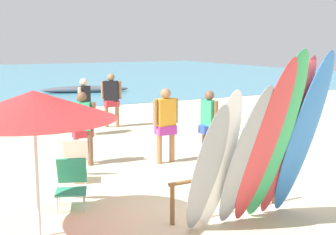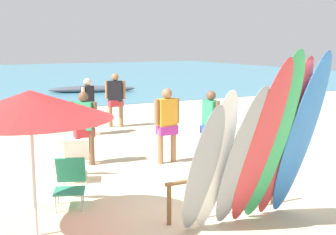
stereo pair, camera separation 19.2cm
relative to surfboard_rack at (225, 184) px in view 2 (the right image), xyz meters
The scene contains 18 objects.
ground 14.01m from the surfboard_rack, 90.00° to the left, with size 60.00×60.00×0.00m, color beige.
surfboard_rack is the anchor object (origin of this frame).
surfboard_grey_0 1.12m from the surfboard_rack, 141.77° to the right, with size 0.47×0.06×2.07m, color #999EA3.
surfboard_white_1 1.02m from the surfboard_rack, 133.16° to the right, with size 0.48×0.06×2.25m, color white.
surfboard_grey_2 0.99m from the surfboard_rack, 107.50° to the right, with size 0.51×0.08×2.37m, color #999EA3.
surfboard_red_3 1.15m from the surfboard_rack, 88.79° to the right, with size 0.48×0.07×2.76m, color #D13D42.
surfboard_green_4 1.18m from the surfboard_rack, 70.20° to the right, with size 0.58×0.08×2.84m, color #38B266.
surfboard_red_5 1.20m from the surfboard_rack, 49.44° to the right, with size 0.47×0.06×2.70m, color #D13D42.
surfboard_blue_6 1.39m from the surfboard_rack, 43.91° to the right, with size 0.47×0.08×2.81m, color #337AD1.
beachgoer_by_water 7.15m from the surfboard_rack, 90.57° to the left, with size 0.49×0.48×1.70m.
beachgoer_near_rack 3.47m from the surfboard_rack, 61.55° to the left, with size 0.43×0.62×1.64m.
beachgoer_photographing 3.33m from the surfboard_rack, 79.54° to the left, with size 0.65×0.28×1.72m.
beachgoer_midbeach 8.07m from the surfboard_rack, 82.07° to the left, with size 0.61×0.40×1.75m.
beachgoer_strolling 4.11m from the surfboard_rack, 106.21° to the left, with size 0.52×0.42×1.66m.
beach_chair_red 2.61m from the surfboard_rack, 143.47° to the left, with size 0.71×0.84×0.81m.
beach_chair_blue 3.37m from the surfboard_rack, 118.65° to the left, with size 0.71×0.84×0.80m.
beach_umbrella 3.24m from the surfboard_rack, behind, with size 2.28×2.28×2.10m.
distant_boat 18.68m from the surfboard_rack, 79.02° to the left, with size 4.84×2.15×0.38m.
Camera 2 is at (-3.96, -5.80, 2.74)m, focal length 48.28 mm.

